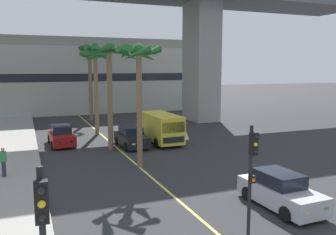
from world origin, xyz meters
The scene contains 12 objects.
lane_stripe_center centered at (0.00, 24.00, 0.00)m, with size 0.14×56.00×0.01m, color #DBCC4C.
pier_building_backdrop centered at (0.00, 48.86, 4.91)m, with size 36.64×8.04×9.95m.
car_queue_front centered at (3.80, 10.33, 0.72)m, with size 1.92×4.15×1.56m.
car_queue_second centered at (-3.79, 27.10, 0.72)m, with size 1.92×4.15×1.56m.
car_queue_third centered at (1.16, 24.55, 0.72)m, with size 1.92×4.15×1.56m.
delivery_van centered at (3.79, 24.94, 1.29)m, with size 2.18×5.26×2.36m.
traffic_light_median_near centered at (0.52, 7.86, 2.71)m, with size 0.24×0.37×4.20m.
palm_tree_near_median centered at (-0.52, 24.20, 6.45)m, with size 3.57×3.60×7.83m.
palm_tree_mid_median centered at (-0.29, 30.64, 6.06)m, with size 2.89×3.04×7.62m.
palm_tree_far_median centered at (0.10, 18.85, 5.98)m, with size 2.70×2.79×7.47m.
palm_tree_farthest_median centered at (0.78, 39.84, 6.68)m, with size 2.62×2.62×8.58m.
pedestrian_near_crosswalk centered at (-7.58, 19.17, 1.00)m, with size 0.34×0.22×1.62m.
Camera 1 is at (-6.33, -1.79, 6.06)m, focal length 38.38 mm.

